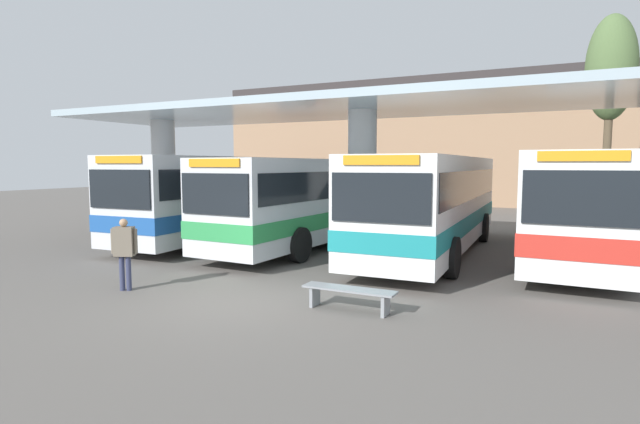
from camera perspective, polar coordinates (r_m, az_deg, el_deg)
The scene contains 11 objects.
ground_plane at distance 11.05m, azimuth -9.19°, elevation -10.03°, with size 100.00×100.00×0.00m, color #605B56.
townhouse_backdrop at distance 36.67m, azimuth 16.83°, elevation 9.11°, with size 40.00×0.58×9.30m.
station_canopy at distance 16.96m, azimuth 4.88°, elevation 9.64°, with size 22.69×6.37×4.98m.
transit_bus_left_bay at distance 20.23m, azimuth -10.50°, elevation 2.14°, with size 3.16×11.31×3.22m.
transit_bus_center_bay at distance 18.75m, azimuth 0.41°, elevation 1.84°, with size 3.01×12.50×3.12m.
transit_bus_right_bay at distance 16.92m, azimuth 12.86°, elevation 1.42°, with size 3.06×11.73×3.18m.
transit_bus_far_right_bay at distance 17.30m, azimuth 27.42°, elevation 1.12°, with size 2.84×10.91×3.26m.
waiting_bench_mid_platform at distance 10.17m, azimuth 3.34°, elevation -9.29°, with size 1.93×0.44×0.46m.
pedestrian_waiting at distance 12.45m, azimuth -21.45°, elevation -3.73°, with size 0.60×0.41×1.69m.
poplar_tree_behind_left at distance 27.83m, azimuth 30.32°, elevation 13.77°, with size 2.23×2.23×9.91m.
parked_car_street at distance 37.10m, azimuth -2.65°, elevation 2.50°, with size 4.42×2.16×2.12m.
Camera 1 is at (6.24, -8.63, 2.94)m, focal length 28.00 mm.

